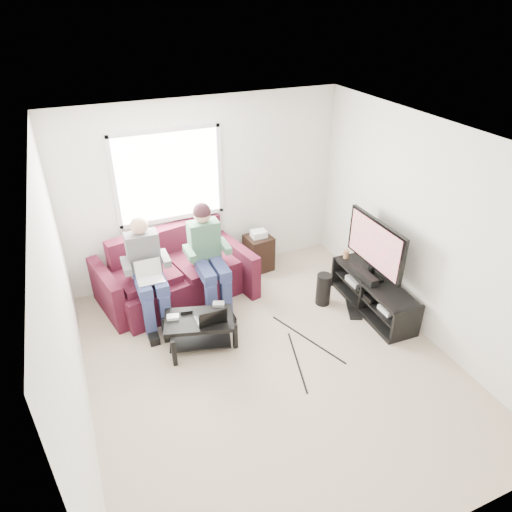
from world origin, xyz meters
The scene contains 26 objects.
floor centered at (0.00, 0.00, 0.00)m, with size 4.50×4.50×0.00m, color tan.
ceiling centered at (0.00, 0.00, 2.60)m, with size 4.50×4.50×0.00m, color white.
wall_back centered at (0.00, 2.25, 1.30)m, with size 4.50×4.50×0.00m, color silver.
wall_front centered at (0.00, -2.25, 1.30)m, with size 4.50×4.50×0.00m, color silver.
wall_left centered at (-2.00, 0.00, 1.30)m, with size 4.50×4.50×0.00m, color silver.
wall_right centered at (2.00, 0.00, 1.30)m, with size 4.50×4.50×0.00m, color silver.
window centered at (-0.50, 2.23, 1.60)m, with size 1.48×0.04×1.28m.
sofa centered at (-0.66, 1.75, 0.34)m, with size 2.17×1.27×0.93m.
person_left centered at (-1.06, 1.38, 0.77)m, with size 0.40×0.70×1.39m.
person_right centered at (-0.26, 1.40, 0.83)m, with size 0.40×0.71×1.43m.
laptop_silver centered at (-1.06, 1.22, 0.76)m, with size 0.32×0.22×0.24m, color silver, non-canonical shape.
coffee_table centered at (-0.65, 0.63, 0.30)m, with size 0.91×0.70×0.40m.
laptop_black centered at (-0.53, 0.55, 0.52)m, with size 0.34×0.24×0.24m, color black, non-canonical shape.
controller_a centered at (-0.93, 0.75, 0.42)m, with size 0.14×0.09×0.04m, color silver.
controller_b centered at (-0.75, 0.81, 0.42)m, with size 0.14×0.09×0.04m, color black.
controller_c centered at (-0.35, 0.78, 0.42)m, with size 0.14×0.09×0.04m, color gray.
tv_stand centered at (1.70, 0.41, 0.21)m, with size 0.48×1.44×0.47m.
tv centered at (1.70, 0.51, 0.93)m, with size 0.12×1.10×0.81m.
soundbar centered at (1.58, 0.51, 0.52)m, with size 0.12×0.50×0.10m, color black.
drink_cup centered at (1.65, 1.04, 0.53)m, with size 0.08×0.08×0.12m, color #A26B46.
console_white centered at (1.70, 0.01, 0.28)m, with size 0.30×0.22×0.06m, color silver.
console_grey centered at (1.70, 0.71, 0.29)m, with size 0.34×0.26×0.08m, color gray.
console_black centered at (1.70, 0.36, 0.29)m, with size 0.38×0.30×0.07m, color black.
subwoofer centered at (1.16, 0.79, 0.23)m, with size 0.20×0.20×0.46m, color black.
keyboard_floor centered at (1.48, 0.50, 0.01)m, with size 0.16×0.49×0.03m, color black.
end_table centered at (0.71, 1.97, 0.29)m, with size 0.37×0.37×0.65m.
Camera 1 is at (-1.71, -3.56, 3.79)m, focal length 32.00 mm.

